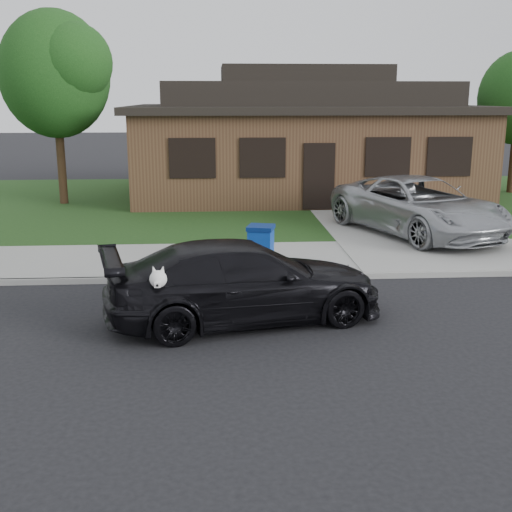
{
  "coord_description": "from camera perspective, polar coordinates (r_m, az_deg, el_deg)",
  "views": [
    {
      "loc": [
        0.67,
        -9.25,
        3.72
      ],
      "look_at": [
        1.35,
        1.19,
        1.1
      ],
      "focal_mm": 45.0,
      "sensor_mm": 36.0,
      "label": 1
    }
  ],
  "objects": [
    {
      "name": "ground",
      "position": [
        9.99,
        -7.4,
        -7.92
      ],
      "size": [
        120.0,
        120.0,
        0.0
      ],
      "primitive_type": "plane",
      "color": "black",
      "rests_on": "ground"
    },
    {
      "name": "sidewalk",
      "position": [
        14.72,
        -6.24,
        -0.42
      ],
      "size": [
        60.0,
        3.0,
        0.12
      ],
      "primitive_type": "cube",
      "color": "gray",
      "rests_on": "ground"
    },
    {
      "name": "curb",
      "position": [
        13.28,
        -6.5,
        -2.03
      ],
      "size": [
        60.0,
        0.12,
        0.12
      ],
      "primitive_type": "cube",
      "color": "gray",
      "rests_on": "ground"
    },
    {
      "name": "lawn",
      "position": [
        22.55,
        -5.41,
        4.66
      ],
      "size": [
        60.0,
        13.0,
        0.13
      ],
      "primitive_type": "cube",
      "color": "#193814",
      "rests_on": "ground"
    },
    {
      "name": "driveway",
      "position": [
        20.3,
        11.56,
        3.41
      ],
      "size": [
        4.5,
        13.0,
        0.14
      ],
      "primitive_type": "cube",
      "color": "gray",
      "rests_on": "ground"
    },
    {
      "name": "sedan",
      "position": [
        10.78,
        -1.06,
        -2.3
      ],
      "size": [
        5.0,
        2.91,
        1.36
      ],
      "rotation": [
        0.0,
        0.0,
        1.8
      ],
      "color": "black",
      "rests_on": "ground"
    },
    {
      "name": "minivan",
      "position": [
        17.52,
        14.23,
        4.33
      ],
      "size": [
        4.29,
        5.94,
        1.5
      ],
      "primitive_type": "imported",
      "rotation": [
        0.0,
        0.0,
        0.37
      ],
      "color": "#A3A6AA",
      "rests_on": "driveway"
    },
    {
      "name": "recycling_bin",
      "position": [
        13.82,
        0.43,
        0.91
      ],
      "size": [
        0.66,
        0.66,
        0.9
      ],
      "rotation": [
        0.0,
        0.0,
        -0.27
      ],
      "color": "#0D3799",
      "rests_on": "sidewalk"
    },
    {
      "name": "house",
      "position": [
        24.52,
        4.14,
        10.31
      ],
      "size": [
        12.6,
        8.6,
        4.65
      ],
      "color": "#422B1C",
      "rests_on": "ground"
    },
    {
      "name": "tree_0",
      "position": [
        22.7,
        -17.11,
        15.38
      ],
      "size": [
        3.78,
        3.6,
        6.34
      ],
      "color": "#332114",
      "rests_on": "ground"
    }
  ]
}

